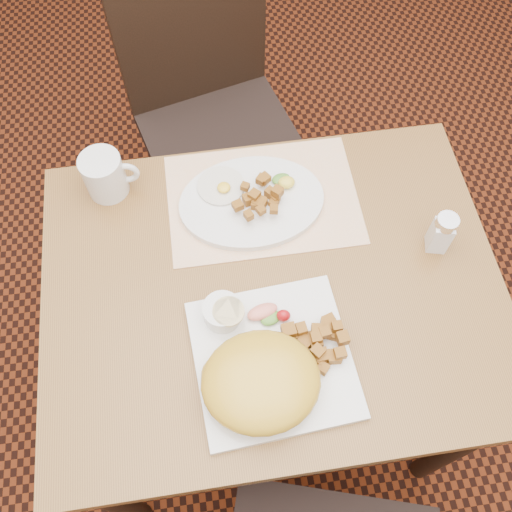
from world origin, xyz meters
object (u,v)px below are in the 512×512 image
Objects in this scene: chair_far at (210,102)px; coffee_mug at (105,175)px; salt_shaker at (441,232)px; plate_oval at (252,202)px; plate_square at (273,359)px; table at (272,307)px.

coffee_mug is at bearing 45.03° from chair_far.
salt_shaker reaches higher than coffee_mug.
chair_far is at bearing 59.47° from coffee_mug.
chair_far is 0.81m from salt_shaker.
chair_far reaches higher than plate_oval.
chair_far is 0.87m from plate_square.
salt_shaker is at bearing -23.32° from plate_oval.
salt_shaker reaches higher than table.
salt_shaker is at bearing -20.16° from coffee_mug.
table is at bearing 80.35° from plate_square.
plate_square is 0.41m from salt_shaker.
chair_far is 0.55m from plate_oval.
chair_far is 3.19× the size of plate_oval.
salt_shaker is (0.36, 0.19, 0.04)m from plate_square.
plate_oval is at bearing 94.47° from table.
plate_oval is (0.05, -0.50, 0.22)m from chair_far.
chair_far reaches higher than coffee_mug.
chair_far is (-0.06, 0.69, -0.10)m from table.
plate_square is at bearing -91.76° from plate_oval.
table is 0.44m from coffee_mug.
coffee_mug reaches higher than plate_oval.
coffee_mug is (-0.65, 0.24, -0.00)m from salt_shaker.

